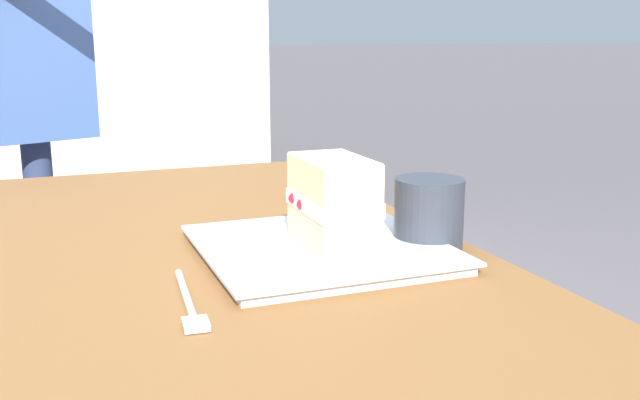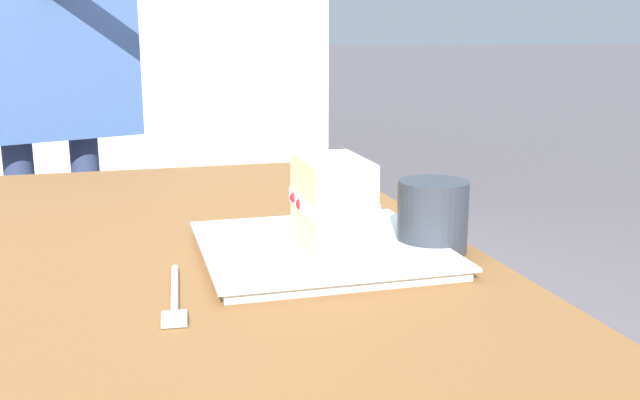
# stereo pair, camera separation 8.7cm
# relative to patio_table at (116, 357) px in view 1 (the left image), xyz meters

# --- Properties ---
(patio_table) EXTENTS (1.24, 0.90, 0.76)m
(patio_table) POSITION_rel_patio_table_xyz_m (0.00, 0.00, 0.00)
(patio_table) COLOR brown
(patio_table) RESTS_ON ground
(dessert_plate) EXTENTS (0.29, 0.29, 0.02)m
(dessert_plate) POSITION_rel_patio_table_xyz_m (-0.04, -0.25, 0.12)
(dessert_plate) COLOR white
(dessert_plate) RESTS_ON patio_table
(cake_slice) EXTENTS (0.13, 0.09, 0.11)m
(cake_slice) POSITION_rel_patio_table_xyz_m (-0.06, -0.26, 0.18)
(cake_slice) COLOR beige
(cake_slice) RESTS_ON dessert_plate
(dessert_fork) EXTENTS (0.17, 0.03, 0.01)m
(dessert_fork) POSITION_rel_patio_table_xyz_m (-0.15, -0.06, 0.12)
(dessert_fork) COLOR silver
(dessert_fork) RESTS_ON patio_table
(coffee_cup) EXTENTS (0.09, 0.09, 0.09)m
(coffee_cup) POSITION_rel_patio_table_xyz_m (-0.06, -0.39, 0.16)
(coffee_cup) COLOR #333842
(coffee_cup) RESTS_ON patio_table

